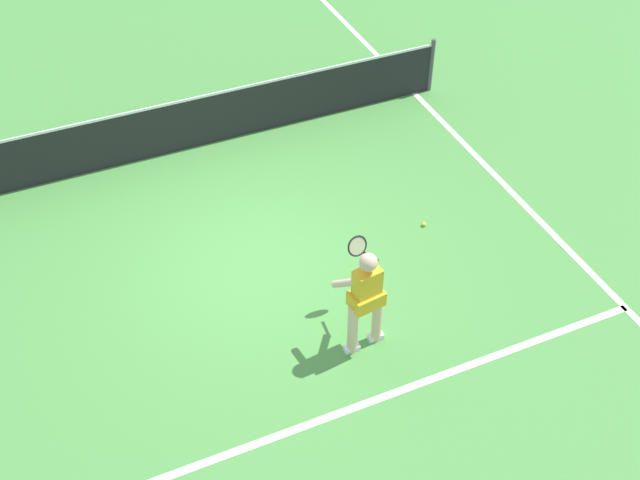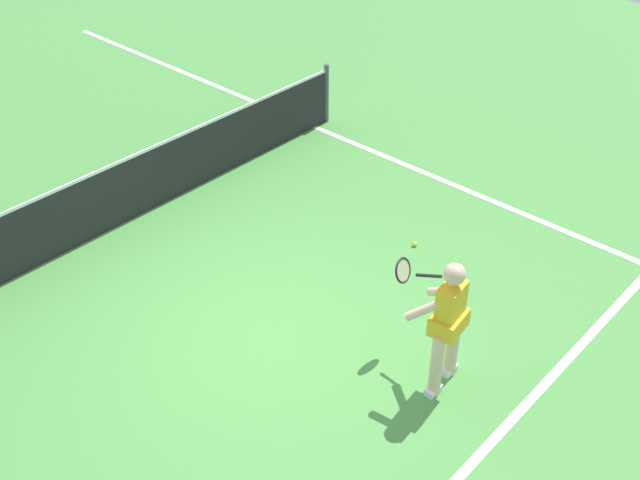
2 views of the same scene
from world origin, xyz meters
name	(u,v)px [view 2 (image 2 of 2)]	position (x,y,z in m)	size (l,w,h in m)	color
ground_plane	(262,332)	(0.00, 0.00, 0.00)	(27.76, 27.76, 0.00)	#4C9342
service_line_marking	(470,466)	(0.00, -2.79, 0.00)	(8.32, 0.10, 0.01)	white
sideline_right_marking	(466,190)	(4.16, 0.00, 0.00)	(0.10, 19.35, 0.01)	white
court_net	(100,202)	(0.00, 3.00, 0.47)	(9.00, 0.08, 1.01)	#4C4C51
tennis_player	(446,320)	(0.72, -1.93, 0.85)	(0.73, 1.00, 1.55)	beige
tennis_ball_near	(415,244)	(2.52, -0.28, 0.03)	(0.07, 0.07, 0.07)	#D1E533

